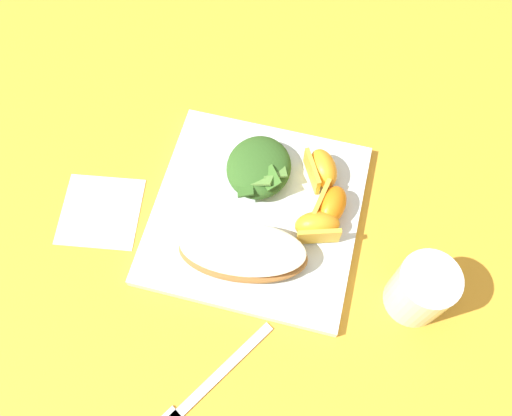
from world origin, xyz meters
TOP-DOWN VIEW (x-y plane):
  - ground at (0.00, 0.00)m, footprint 3.00×3.00m
  - white_plate at (0.00, 0.00)m, footprint 0.28×0.28m
  - cheesy_pizza_bread at (-0.07, 0.00)m, footprint 0.10×0.18m
  - green_salad_pile at (0.06, 0.01)m, footprint 0.11×0.09m
  - orange_wedge_front at (-0.01, -0.09)m, footprint 0.05×0.07m
  - orange_wedge_middle at (0.02, -0.10)m, footprint 0.07×0.05m
  - orange_wedge_rear at (0.08, -0.08)m, footprint 0.07×0.06m
  - paper_napkin at (-0.05, 0.21)m, footprint 0.13×0.13m
  - metal_fork at (-0.24, 0.00)m, footprint 0.17×0.12m
  - drinking_clear_cup at (-0.07, -0.23)m, footprint 0.07×0.07m

SIDE VIEW (x-z plane):
  - ground at x=0.00m, z-range 0.00..0.00m
  - paper_napkin at x=-0.05m, z-range 0.00..0.00m
  - metal_fork at x=-0.24m, z-range 0.00..0.01m
  - white_plate at x=0.00m, z-range 0.00..0.02m
  - cheesy_pizza_bread at x=-0.07m, z-range 0.02..0.05m
  - orange_wedge_front at x=-0.01m, z-range 0.02..0.06m
  - orange_wedge_middle at x=0.02m, z-range 0.02..0.06m
  - orange_wedge_rear at x=0.08m, z-range 0.02..0.06m
  - green_salad_pile at x=0.06m, z-range 0.01..0.06m
  - drinking_clear_cup at x=-0.07m, z-range 0.00..0.09m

